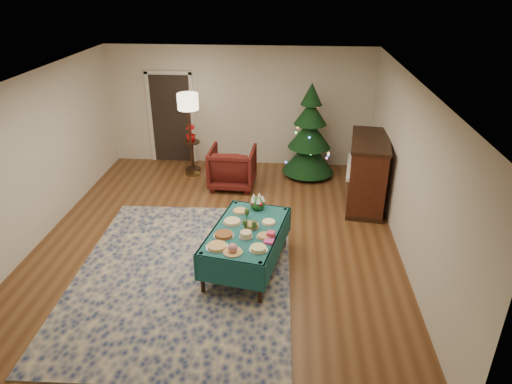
# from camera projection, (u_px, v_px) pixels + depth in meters

# --- Properties ---
(room_shell) EXTENTS (7.00, 7.00, 7.00)m
(room_shell) POSITION_uv_depth(u_px,v_px,m) (216.00, 166.00, 7.21)
(room_shell) COLOR #593319
(room_shell) RESTS_ON ground
(doorway) EXTENTS (1.08, 0.04, 2.16)m
(doorway) POSITION_uv_depth(u_px,v_px,m) (171.00, 116.00, 10.56)
(doorway) COLOR black
(doorway) RESTS_ON ground
(rug) EXTENTS (3.33, 4.30, 0.02)m
(rug) POSITION_uv_depth(u_px,v_px,m) (184.00, 273.00, 6.90)
(rug) COLOR navy
(rug) RESTS_ON ground
(buffet_table) EXTENTS (1.32, 1.88, 0.67)m
(buffet_table) POSITION_uv_depth(u_px,v_px,m) (247.00, 237.00, 6.84)
(buffet_table) COLOR black
(buffet_table) RESTS_ON ground
(platter_0) EXTENTS (0.31, 0.31, 0.04)m
(platter_0) POSITION_uv_depth(u_px,v_px,m) (217.00, 246.00, 6.32)
(platter_0) COLOR silver
(platter_0) RESTS_ON buffet_table
(platter_1) EXTENTS (0.27, 0.27, 0.14)m
(platter_1) POSITION_uv_depth(u_px,v_px,m) (233.00, 249.00, 6.19)
(platter_1) COLOR silver
(platter_1) RESTS_ON buffet_table
(platter_2) EXTENTS (0.26, 0.26, 0.06)m
(platter_2) POSITION_uv_depth(u_px,v_px,m) (258.00, 248.00, 6.26)
(platter_2) COLOR silver
(platter_2) RESTS_ON buffet_table
(platter_3) EXTENTS (0.30, 0.30, 0.05)m
(platter_3) POSITION_uv_depth(u_px,v_px,m) (224.00, 235.00, 6.60)
(platter_3) COLOR silver
(platter_3) RESTS_ON buffet_table
(platter_4) EXTENTS (0.20, 0.20, 0.09)m
(platter_4) POSITION_uv_depth(u_px,v_px,m) (246.00, 235.00, 6.55)
(platter_4) COLOR silver
(platter_4) RESTS_ON buffet_table
(platter_5) EXTENTS (0.23, 0.23, 0.04)m
(platter_5) POSITION_uv_depth(u_px,v_px,m) (264.00, 236.00, 6.57)
(platter_5) COLOR silver
(platter_5) RESTS_ON buffet_table
(platter_6) EXTENTS (0.29, 0.29, 0.05)m
(platter_6) POSITION_uv_depth(u_px,v_px,m) (232.00, 222.00, 6.94)
(platter_6) COLOR silver
(platter_6) RESTS_ON buffet_table
(platter_7) EXTENTS (0.25, 0.25, 0.06)m
(platter_7) POSITION_uv_depth(u_px,v_px,m) (251.00, 225.00, 6.82)
(platter_7) COLOR silver
(platter_7) RESTS_ON buffet_table
(platter_8) EXTENTS (0.23, 0.23, 0.04)m
(platter_8) POSITION_uv_depth(u_px,v_px,m) (269.00, 222.00, 6.94)
(platter_8) COLOR silver
(platter_8) RESTS_ON buffet_table
(platter_9) EXTENTS (0.25, 0.25, 0.04)m
(platter_9) POSITION_uv_depth(u_px,v_px,m) (240.00, 211.00, 7.26)
(platter_9) COLOR silver
(platter_9) RESTS_ON buffet_table
(goblet_0) EXTENTS (0.07, 0.07, 0.16)m
(goblet_0) POSITION_uv_depth(u_px,v_px,m) (247.00, 213.00, 7.05)
(goblet_0) COLOR #2D471E
(goblet_0) RESTS_ON buffet_table
(goblet_1) EXTENTS (0.07, 0.07, 0.16)m
(goblet_1) POSITION_uv_depth(u_px,v_px,m) (254.00, 226.00, 6.71)
(goblet_1) COLOR #2D471E
(goblet_1) RESTS_ON buffet_table
(goblet_2) EXTENTS (0.07, 0.07, 0.16)m
(goblet_2) POSITION_uv_depth(u_px,v_px,m) (245.00, 225.00, 6.74)
(goblet_2) COLOR #2D471E
(goblet_2) RESTS_ON buffet_table
(napkin_stack) EXTENTS (0.16, 0.16, 0.04)m
(napkin_stack) POSITION_uv_depth(u_px,v_px,m) (269.00, 241.00, 6.44)
(napkin_stack) COLOR #D73B89
(napkin_stack) RESTS_ON buffet_table
(gift_box) EXTENTS (0.13, 0.13, 0.09)m
(gift_box) POSITION_uv_depth(u_px,v_px,m) (271.00, 235.00, 6.56)
(gift_box) COLOR #D93C59
(gift_box) RESTS_ON buffet_table
(centerpiece) EXTENTS (0.24, 0.24, 0.28)m
(centerpiece) POSITION_uv_depth(u_px,v_px,m) (257.00, 202.00, 7.31)
(centerpiece) COLOR #1E4C1E
(centerpiece) RESTS_ON buffet_table
(armchair) EXTENTS (0.96, 0.90, 0.94)m
(armchair) POSITION_uv_depth(u_px,v_px,m) (232.00, 165.00, 9.52)
(armchair) COLOR #4D1410
(armchair) RESTS_ON ground
(floor_lamp) EXTENTS (0.45, 0.45, 1.84)m
(floor_lamp) POSITION_uv_depth(u_px,v_px,m) (188.00, 107.00, 9.59)
(floor_lamp) COLOR #A57F3F
(floor_lamp) RESTS_ON ground
(side_table) EXTENTS (0.39, 0.39, 0.69)m
(side_table) POSITION_uv_depth(u_px,v_px,m) (192.00, 156.00, 10.37)
(side_table) COLOR black
(side_table) RESTS_ON ground
(potted_plant) EXTENTS (0.22, 0.39, 0.22)m
(potted_plant) POSITION_uv_depth(u_px,v_px,m) (191.00, 137.00, 10.17)
(potted_plant) COLOR #AD0C0D
(potted_plant) RESTS_ON side_table
(christmas_tree) EXTENTS (1.45, 1.45, 2.07)m
(christmas_tree) POSITION_uv_depth(u_px,v_px,m) (309.00, 136.00, 9.84)
(christmas_tree) COLOR black
(christmas_tree) RESTS_ON ground
(piano) EXTENTS (0.92, 1.63, 1.34)m
(piano) POSITION_uv_depth(u_px,v_px,m) (367.00, 173.00, 8.70)
(piano) COLOR black
(piano) RESTS_ON ground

